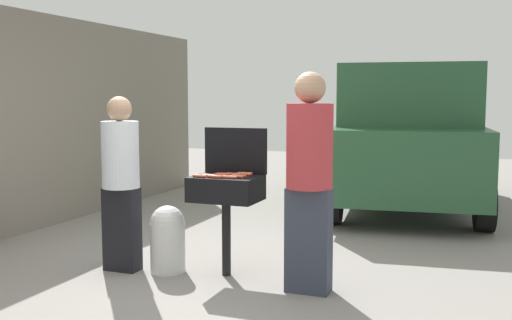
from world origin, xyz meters
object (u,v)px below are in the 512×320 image
at_px(hot_dog_5, 244,174).
at_px(hot_dog_7, 236,177).
at_px(hot_dog_3, 220,176).
at_px(hot_dog_6, 230,177).
at_px(hot_dog_4, 215,177).
at_px(parked_minivan, 408,137).
at_px(person_left, 121,177).
at_px(hot_dog_2, 234,174).
at_px(propane_tank, 168,238).
at_px(bbq_grill, 226,192).
at_px(person_right, 309,174).
at_px(hot_dog_12, 200,176).
at_px(hot_dog_9, 239,176).
at_px(hot_dog_11, 209,176).
at_px(hot_dog_0, 208,175).
at_px(hot_dog_8, 224,174).
at_px(hot_dog_10, 245,174).
at_px(hot_dog_1, 222,175).

height_order(hot_dog_5, hot_dog_7, same).
xyz_separation_m(hot_dog_3, hot_dog_6, (0.12, -0.07, 0.00)).
bearing_deg(hot_dog_4, parked_minivan, 75.33).
xyz_separation_m(person_left, parked_minivan, (2.04, 4.29, 0.15)).
distance_m(hot_dog_2, hot_dog_5, 0.09).
bearing_deg(person_left, hot_dog_3, 1.47).
xyz_separation_m(hot_dog_3, propane_tank, (-0.52, -0.03, -0.59)).
bearing_deg(propane_tank, hot_dog_2, 15.09).
bearing_deg(bbq_grill, person_right, -12.56).
distance_m(hot_dog_7, hot_dog_12, 0.32).
bearing_deg(person_left, hot_dog_12, -4.05).
relative_size(hot_dog_9, hot_dog_11, 1.00).
relative_size(hot_dog_0, hot_dog_12, 1.00).
relative_size(person_right, parked_minivan, 0.39).
height_order(hot_dog_6, hot_dog_8, same).
height_order(hot_dog_0, hot_dog_12, same).
xyz_separation_m(hot_dog_5, hot_dog_10, (-0.01, 0.05, 0.00)).
xyz_separation_m(hot_dog_9, person_left, (-1.11, -0.16, -0.04)).
xyz_separation_m(hot_dog_5, hot_dog_6, (-0.04, -0.23, 0.00)).
height_order(hot_dog_2, hot_dog_6, same).
height_order(hot_dog_4, hot_dog_6, same).
bearing_deg(hot_dog_3, hot_dog_0, -165.08).
bearing_deg(propane_tank, hot_dog_3, 3.40).
bearing_deg(bbq_grill, hot_dog_2, 51.67).
height_order(hot_dog_9, hot_dog_12, same).
bearing_deg(hot_dog_10, person_right, -24.93).
distance_m(bbq_grill, hot_dog_10, 0.24).
bearing_deg(hot_dog_0, parked_minivan, 73.87).
relative_size(hot_dog_0, hot_dog_9, 1.00).
height_order(hot_dog_1, hot_dog_8, same).
bearing_deg(person_left, bbq_grill, 5.16).
relative_size(bbq_grill, person_right, 0.50).
height_order(hot_dog_9, hot_dog_11, same).
bearing_deg(hot_dog_0, hot_dog_8, 52.72).
bearing_deg(hot_dog_2, bbq_grill, -128.33).
height_order(hot_dog_5, hot_dog_6, same).
bearing_deg(bbq_grill, hot_dog_8, 137.71).
height_order(bbq_grill, hot_dog_9, hot_dog_9).
xyz_separation_m(propane_tank, person_left, (-0.42, -0.10, 0.55)).
xyz_separation_m(hot_dog_3, hot_dog_7, (0.16, -0.01, 0.00)).
bearing_deg(hot_dog_11, person_left, -175.34).
bearing_deg(hot_dog_12, hot_dog_3, 32.47).
distance_m(hot_dog_0, person_left, 0.84).
bearing_deg(person_left, hot_dog_2, 7.93).
xyz_separation_m(hot_dog_2, person_right, (0.77, -0.24, 0.06)).
bearing_deg(hot_dog_0, hot_dog_1, 32.70).
relative_size(bbq_grill, hot_dog_7, 6.93).
height_order(hot_dog_3, hot_dog_11, same).
distance_m(hot_dog_9, parked_minivan, 4.23).
relative_size(hot_dog_1, hot_dog_4, 1.00).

